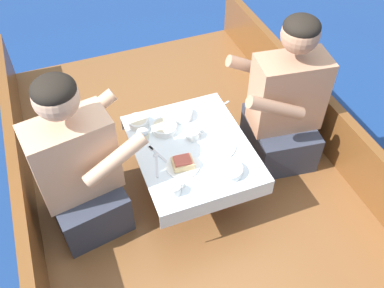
# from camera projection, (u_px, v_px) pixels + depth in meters

# --- Properties ---
(ground_plane) EXTENTS (60.00, 60.00, 0.00)m
(ground_plane) POSITION_uv_depth(u_px,v_px,m) (192.00, 212.00, 2.77)
(ground_plane) COLOR navy
(boat_deck) EXTENTS (1.90, 3.04, 0.28)m
(boat_deck) POSITION_uv_depth(u_px,v_px,m) (192.00, 199.00, 2.67)
(boat_deck) COLOR brown
(boat_deck) RESTS_ON ground_plane
(gunwale_port) EXTENTS (0.06, 3.04, 0.35)m
(gunwale_port) POSITION_uv_depth(u_px,v_px,m) (26.00, 214.00, 2.22)
(gunwale_port) COLOR brown
(gunwale_port) RESTS_ON boat_deck
(gunwale_starboard) EXTENTS (0.06, 3.04, 0.35)m
(gunwale_starboard) POSITION_uv_depth(u_px,v_px,m) (329.00, 126.00, 2.67)
(gunwale_starboard) COLOR brown
(gunwale_starboard) RESTS_ON boat_deck
(cockpit_table) EXTENTS (0.61, 0.74, 0.35)m
(cockpit_table) POSITION_uv_depth(u_px,v_px,m) (192.00, 151.00, 2.34)
(cockpit_table) COLOR #B2B2B7
(cockpit_table) RESTS_ON boat_deck
(person_port) EXTENTS (0.57, 0.51, 0.96)m
(person_port) POSITION_uv_depth(u_px,v_px,m) (78.00, 170.00, 2.15)
(person_port) COLOR #333847
(person_port) RESTS_ON boat_deck
(person_starboard) EXTENTS (0.56, 0.50, 0.96)m
(person_starboard) POSITION_uv_depth(u_px,v_px,m) (284.00, 106.00, 2.49)
(person_starboard) COLOR #333847
(person_starboard) RESTS_ON boat_deck
(plate_sandwich) EXTENTS (0.17, 0.17, 0.01)m
(plate_sandwich) POSITION_uv_depth(u_px,v_px,m) (183.00, 166.00, 2.21)
(plate_sandwich) COLOR white
(plate_sandwich) RESTS_ON cockpit_table
(plate_bread) EXTENTS (0.18, 0.18, 0.01)m
(plate_bread) POSITION_uv_depth(u_px,v_px,m) (219.00, 147.00, 2.31)
(plate_bread) COLOR white
(plate_bread) RESTS_ON cockpit_table
(sandwich) EXTENTS (0.11, 0.09, 0.05)m
(sandwich) POSITION_uv_depth(u_px,v_px,m) (183.00, 163.00, 2.19)
(sandwich) COLOR #E0BC7F
(sandwich) RESTS_ON plate_sandwich
(bowl_port_near) EXTENTS (0.14, 0.14, 0.04)m
(bowl_port_near) POSITION_uv_depth(u_px,v_px,m) (164.00, 127.00, 2.39)
(bowl_port_near) COLOR white
(bowl_port_near) RESTS_ON cockpit_table
(bowl_starboard_near) EXTENTS (0.12, 0.12, 0.04)m
(bowl_starboard_near) POSITION_uv_depth(u_px,v_px,m) (138.00, 122.00, 2.42)
(bowl_starboard_near) COLOR white
(bowl_starboard_near) RESTS_ON cockpit_table
(bowl_center_far) EXTENTS (0.13, 0.13, 0.04)m
(bowl_center_far) POSITION_uv_depth(u_px,v_px,m) (181.00, 114.00, 2.46)
(bowl_center_far) COLOR white
(bowl_center_far) RESTS_ON cockpit_table
(bowl_port_far) EXTENTS (0.14, 0.14, 0.04)m
(bowl_port_far) POSITION_uv_depth(u_px,v_px,m) (229.00, 170.00, 2.17)
(bowl_port_far) COLOR white
(bowl_port_far) RESTS_ON cockpit_table
(coffee_cup_port) EXTENTS (0.09, 0.07, 0.05)m
(coffee_cup_port) POSITION_uv_depth(u_px,v_px,m) (174.00, 189.00, 2.08)
(coffee_cup_port) COLOR white
(coffee_cup_port) RESTS_ON cockpit_table
(coffee_cup_starboard) EXTENTS (0.11, 0.08, 0.05)m
(coffee_cup_starboard) POSITION_uv_depth(u_px,v_px,m) (192.00, 134.00, 2.35)
(coffee_cup_starboard) COLOR white
(coffee_cup_starboard) RESTS_ON cockpit_table
(tin_can) EXTENTS (0.07, 0.07, 0.05)m
(tin_can) POSITION_uv_depth(u_px,v_px,m) (143.00, 135.00, 2.34)
(tin_can) COLOR silver
(tin_can) RESTS_ON cockpit_table
(utensil_knife_port) EXTENTS (0.16, 0.08, 0.00)m
(utensil_knife_port) POSITION_uv_depth(u_px,v_px,m) (219.00, 108.00, 2.53)
(utensil_knife_port) COLOR silver
(utensil_knife_port) RESTS_ON cockpit_table
(utensil_spoon_port) EXTENTS (0.07, 0.17, 0.01)m
(utensil_spoon_port) POSITION_uv_depth(u_px,v_px,m) (157.00, 161.00, 2.24)
(utensil_spoon_port) COLOR silver
(utensil_spoon_port) RESTS_ON cockpit_table
(utensil_fork_port) EXTENTS (0.08, 0.17, 0.00)m
(utensil_fork_port) POSITION_uv_depth(u_px,v_px,m) (157.00, 153.00, 2.28)
(utensil_fork_port) COLOR silver
(utensil_fork_port) RESTS_ON cockpit_table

